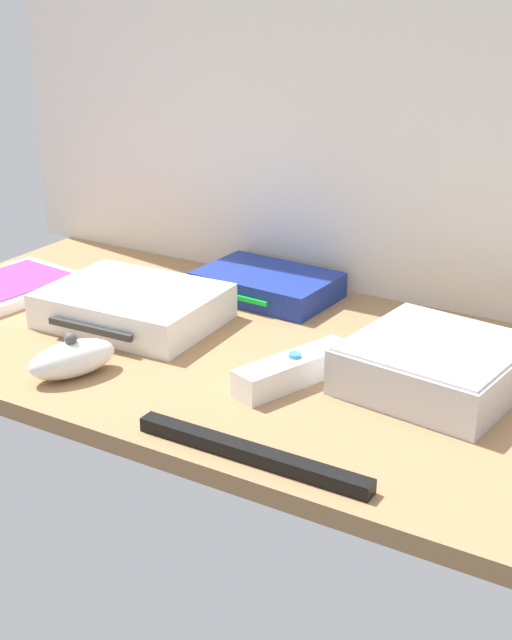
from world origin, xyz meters
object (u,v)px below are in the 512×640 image
game_case (6,287)px  remote_nunchuk (72,359)px  sensor_bar (251,454)px  network_router (267,285)px  mini_computer (435,365)px  game_console (131,307)px  remote_wand (295,369)px

game_case → remote_nunchuk: size_ratio=1.88×
remote_nunchuk → sensor_bar: (25.93, -5.22, -1.34)cm
network_router → mini_computer: bearing=-23.5°
sensor_bar → game_case: bearing=158.4°
game_console → game_case: game_console is taller
game_console → remote_wand: 25.96cm
game_console → remote_nunchuk: 15.77cm
network_router → sensor_bar: network_router is taller
network_router → sensor_bar: size_ratio=0.78×
game_case → game_console: bearing=7.2°
game_console → sensor_bar: (29.84, -20.49, -1.50)cm
game_case → network_router: bearing=35.3°
remote_wand → remote_nunchuk: remote_nunchuk is taller
remote_wand → sensor_bar: bearing=-55.7°
game_case → remote_nunchuk: 29.78cm
remote_wand → mini_computer: bearing=45.5°
game_console → network_router: 19.63cm
game_case → remote_wand: size_ratio=1.35×
game_console → remote_wand: (25.59, -4.30, -0.69)cm
network_router → game_case: bearing=-148.4°
game_case → remote_wand: 47.46cm
mini_computer → sensor_bar: mini_computer is taller
remote_wand → remote_nunchuk: bearing=-133.5°
mini_computer → remote_wand: 14.97cm
mini_computer → remote_nunchuk: mini_computer is taller
game_case → sensor_bar: (51.52, -20.40, -0.06)cm
remote_nunchuk → remote_wand: bearing=50.4°
game_console → mini_computer: 39.08cm
mini_computer → sensor_bar: size_ratio=0.79×
game_case → remote_wand: bearing=1.9°
sensor_bar → remote_wand: bearing=104.7°
mini_computer → sensor_bar: 24.57cm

